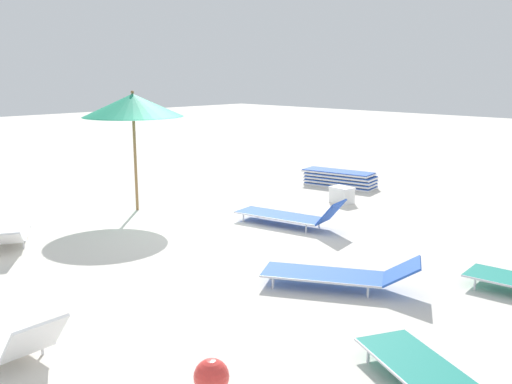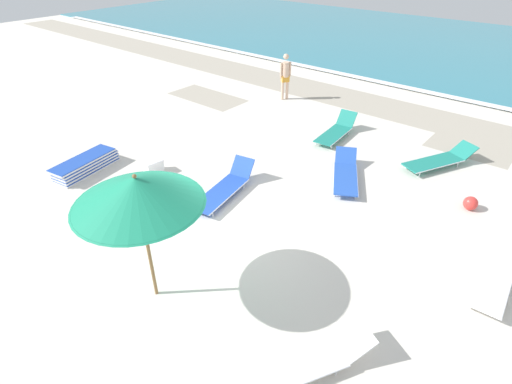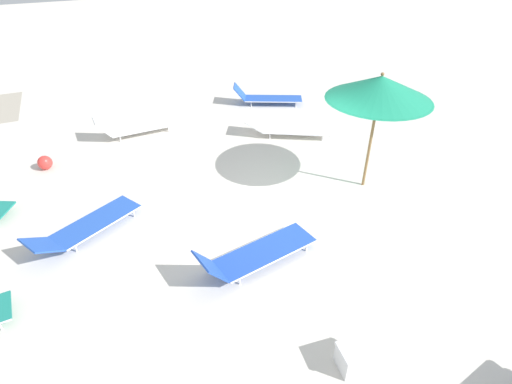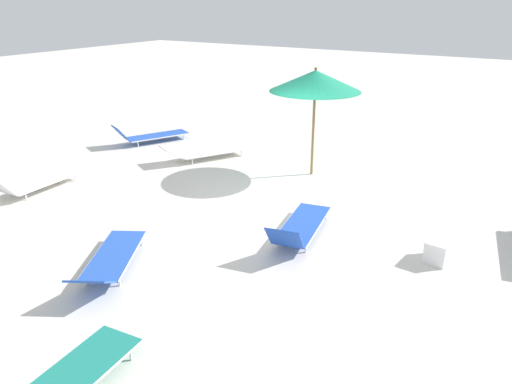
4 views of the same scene
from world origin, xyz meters
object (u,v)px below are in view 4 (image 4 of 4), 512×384
object	(u,v)px
sun_lounger_under_umbrella	(205,152)
sun_lounger_mid_beach_pair_b	(110,260)
beach_umbrella	(315,81)
sun_lounger_mid_beach_pair_a	(34,182)
cooler_box	(439,250)
sun_lounger_near_water_right	(150,135)
sun_lounger_mid_beach_solo	(300,227)

from	to	relation	value
sun_lounger_under_umbrella	sun_lounger_mid_beach_pair_b	world-z (taller)	sun_lounger_mid_beach_pair_b
beach_umbrella	sun_lounger_mid_beach_pair_a	bearing A→B (deg)	42.43
sun_lounger_mid_beach_pair_a	sun_lounger_mid_beach_pair_b	xyz separation A→B (m)	(-3.98, 1.54, -0.01)
sun_lounger_under_umbrella	cooler_box	bearing A→B (deg)	-171.25
sun_lounger_mid_beach_pair_b	sun_lounger_near_water_right	bearing A→B (deg)	-81.30
sun_lounger_mid_beach_pair_a	sun_lounger_mid_beach_pair_b	size ratio (longest dim) A/B	0.98
sun_lounger_under_umbrella	sun_lounger_mid_beach_solo	size ratio (longest dim) A/B	1.03
sun_lounger_mid_beach_solo	cooler_box	xyz separation A→B (m)	(-2.28, -0.45, -0.03)
sun_lounger_under_umbrella	sun_lounger_mid_beach_solo	world-z (taller)	sun_lounger_mid_beach_solo
beach_umbrella	sun_lounger_under_umbrella	bearing A→B (deg)	7.88
sun_lounger_mid_beach_solo	sun_lounger_mid_beach_pair_a	world-z (taller)	sun_lounger_mid_beach_solo
beach_umbrella	sun_lounger_mid_beach_solo	world-z (taller)	beach_umbrella
sun_lounger_near_water_right	cooler_box	bearing A→B (deg)	-172.43
sun_lounger_mid_beach_solo	beach_umbrella	bearing A→B (deg)	-78.38
sun_lounger_under_umbrella	sun_lounger_mid_beach_pair_b	xyz separation A→B (m)	(-2.24, 5.38, 0.00)
sun_lounger_mid_beach_solo	cooler_box	bearing A→B (deg)	-179.52
sun_lounger_mid_beach_solo	sun_lounger_mid_beach_pair_b	size ratio (longest dim) A/B	1.05
cooler_box	sun_lounger_under_umbrella	bearing A→B (deg)	76.05
sun_lounger_near_water_right	beach_umbrella	bearing A→B (deg)	-155.31
beach_umbrella	sun_lounger_under_umbrella	distance (m)	3.55
sun_lounger_near_water_right	sun_lounger_mid_beach_pair_a	xyz separation A→B (m)	(-0.59, 4.28, 0.00)
sun_lounger_near_water_right	sun_lounger_under_umbrella	bearing A→B (deg)	-165.65
sun_lounger_under_umbrella	sun_lounger_near_water_right	bearing A→B (deg)	17.87
beach_umbrella	sun_lounger_near_water_right	bearing A→B (deg)	-0.49
cooler_box	sun_lounger_mid_beach_solo	bearing A→B (deg)	107.10
sun_lounger_under_umbrella	sun_lounger_near_water_right	size ratio (longest dim) A/B	1.03
beach_umbrella	sun_lounger_mid_beach_solo	bearing A→B (deg)	112.24
beach_umbrella	cooler_box	world-z (taller)	beach_umbrella
beach_umbrella	cooler_box	bearing A→B (deg)	142.51
sun_lounger_near_water_right	sun_lounger_mid_beach_pair_b	xyz separation A→B (m)	(-4.57, 5.82, -0.01)
sun_lounger_under_umbrella	cooler_box	size ratio (longest dim) A/B	4.31
sun_lounger_mid_beach_pair_a	beach_umbrella	bearing A→B (deg)	-140.65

